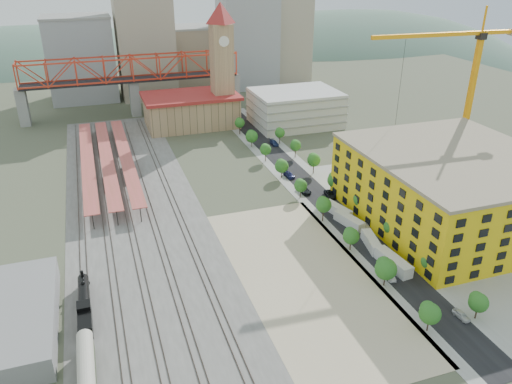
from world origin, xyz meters
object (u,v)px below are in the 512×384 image
object	(u,v)px
site_trailer_b	(371,242)
site_trailer_c	(349,221)
tower_crane	(465,76)
locomotive	(84,303)
site_trailer_a	(393,262)
construction_building	(452,188)
clock_tower	(222,54)
coach	(87,373)
site_trailer_d	(337,210)
car_0	(427,314)

from	to	relation	value
site_trailer_b	site_trailer_c	distance (m)	11.21
tower_crane	site_trailer_c	bearing A→B (deg)	-156.11
locomotive	site_trailer_a	world-z (taller)	locomotive
construction_building	locomotive	world-z (taller)	construction_building
construction_building	clock_tower	bearing A→B (deg)	108.78
coach	tower_crane	size ratio (longest dim) A/B	0.32
construction_building	site_trailer_c	size ratio (longest dim) A/B	5.35
clock_tower	coach	bearing A→B (deg)	-114.31
site_trailer_b	site_trailer_c	world-z (taller)	site_trailer_c
locomotive	site_trailer_b	bearing A→B (deg)	2.53
site_trailer_a	site_trailer_d	bearing A→B (deg)	84.08
coach	site_trailer_b	world-z (taller)	coach
coach	site_trailer_d	xyz separation A→B (m)	(66.00, 40.77, -1.45)
locomotive	site_trailer_b	size ratio (longest dim) A/B	2.12
site_trailer_d	site_trailer_a	bearing A→B (deg)	-105.03
construction_building	site_trailer_d	world-z (taller)	construction_building
site_trailer_c	locomotive	bearing A→B (deg)	178.17
site_trailer_d	site_trailer_b	bearing A→B (deg)	-105.03
locomotive	site_trailer_c	size ratio (longest dim) A/B	2.06
site_trailer_a	site_trailer_d	size ratio (longest dim) A/B	1.13
locomotive	tower_crane	bearing A→B (deg)	17.19
tower_crane	site_trailer_b	world-z (taller)	tower_crane
locomotive	car_0	world-z (taller)	locomotive
clock_tower	locomotive	size ratio (longest dim) A/B	2.67
construction_building	tower_crane	size ratio (longest dim) A/B	0.99
clock_tower	car_0	distance (m)	134.54
car_0	site_trailer_a	bearing A→B (deg)	88.45
locomotive	site_trailer_a	distance (m)	66.32
coach	tower_crane	world-z (taller)	tower_crane
locomotive	coach	distance (m)	20.09
site_trailer_d	car_0	distance (m)	44.01
site_trailer_a	site_trailer_b	distance (m)	9.42
coach	site_trailer_a	size ratio (longest dim) A/B	1.56
tower_crane	construction_building	bearing A→B (deg)	-128.27
tower_crane	site_trailer_a	xyz separation A→B (m)	(-47.03, -41.46, -30.01)
clock_tower	tower_crane	size ratio (longest dim) A/B	1.02
coach	site_trailer_b	bearing A→B (deg)	19.20
tower_crane	site_trailer_a	bearing A→B (deg)	-138.60
tower_crane	site_trailer_a	size ratio (longest dim) A/B	4.89
site_trailer_d	construction_building	bearing A→B (deg)	-40.52
locomotive	site_trailer_a	size ratio (longest dim) A/B	1.87
construction_building	site_trailer_b	world-z (taller)	construction_building
tower_crane	site_trailer_b	xyz separation A→B (m)	(-47.03, -32.05, -30.18)
site_trailer_b	car_0	bearing A→B (deg)	-84.98
locomotive	car_0	bearing A→B (deg)	-20.22
site_trailer_b	site_trailer_c	bearing A→B (deg)	101.57
tower_crane	clock_tower	bearing A→B (deg)	126.88
locomotive	site_trailer_b	distance (m)	66.07
site_trailer_a	construction_building	bearing A→B (deg)	23.74
clock_tower	site_trailer_b	world-z (taller)	clock_tower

